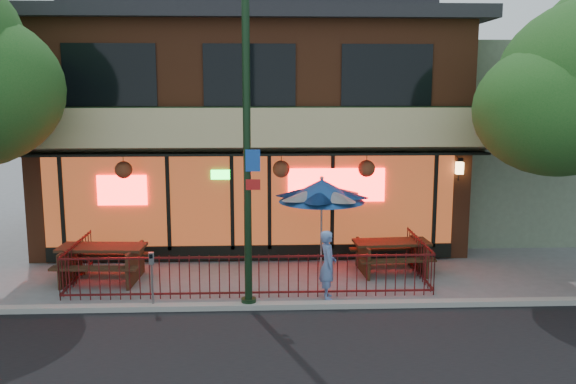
# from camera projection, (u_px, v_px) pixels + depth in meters

# --- Properties ---
(ground) EXTENTS (80.00, 80.00, 0.00)m
(ground) POSITION_uv_depth(u_px,v_px,m) (249.00, 301.00, 13.53)
(ground) COLOR gray
(ground) RESTS_ON ground
(curb) EXTENTS (80.00, 0.25, 0.12)m
(curb) POSITION_uv_depth(u_px,v_px,m) (249.00, 306.00, 13.02)
(curb) COLOR #999993
(curb) RESTS_ON ground
(restaurant_building) EXTENTS (12.96, 9.49, 8.05)m
(restaurant_building) POSITION_uv_depth(u_px,v_px,m) (252.00, 105.00, 19.84)
(restaurant_building) COLOR brown
(restaurant_building) RESTS_ON ground
(neighbor_building) EXTENTS (6.00, 7.00, 6.00)m
(neighbor_building) POSITION_uv_depth(u_px,v_px,m) (514.00, 137.00, 20.99)
(neighbor_building) COLOR gray
(neighbor_building) RESTS_ON ground
(patio_fence) EXTENTS (8.44, 2.62, 1.00)m
(patio_fence) POSITION_uv_depth(u_px,v_px,m) (249.00, 267.00, 13.92)
(patio_fence) COLOR #511112
(patio_fence) RESTS_ON ground
(street_light) EXTENTS (0.43, 0.32, 7.00)m
(street_light) POSITION_uv_depth(u_px,v_px,m) (247.00, 162.00, 12.60)
(street_light) COLOR black
(street_light) RESTS_ON ground
(picnic_table_left) EXTENTS (2.15, 1.70, 0.88)m
(picnic_table_left) POSITION_uv_depth(u_px,v_px,m) (102.00, 258.00, 14.84)
(picnic_table_left) COLOR #3F2717
(picnic_table_left) RESTS_ON ground
(picnic_table_right) EXTENTS (2.00, 1.58, 0.81)m
(picnic_table_right) POSITION_uv_depth(u_px,v_px,m) (391.00, 252.00, 15.57)
(picnic_table_right) COLOR #382513
(picnic_table_right) RESTS_ON ground
(patio_umbrella) EXTENTS (2.17, 2.17, 2.48)m
(patio_umbrella) POSITION_uv_depth(u_px,v_px,m) (322.00, 191.00, 15.32)
(patio_umbrella) COLOR gray
(patio_umbrella) RESTS_ON ground
(pedestrian) EXTENTS (0.38, 0.57, 1.56)m
(pedestrian) POSITION_uv_depth(u_px,v_px,m) (328.00, 265.00, 13.57)
(pedestrian) COLOR #5C7CB9
(pedestrian) RESTS_ON ground
(parking_meter_near) EXTENTS (0.13, 0.11, 1.25)m
(parking_meter_near) POSITION_uv_depth(u_px,v_px,m) (152.00, 271.00, 12.88)
(parking_meter_near) COLOR gray
(parking_meter_near) RESTS_ON ground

